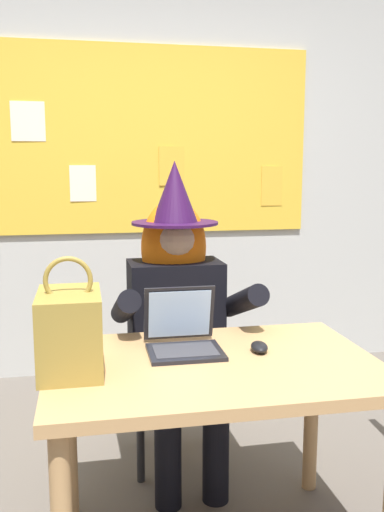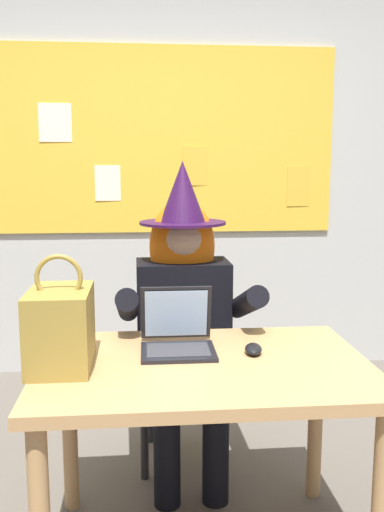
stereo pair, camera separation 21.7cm
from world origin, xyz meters
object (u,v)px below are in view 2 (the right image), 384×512
object	(u,v)px
chair_at_desk	(184,354)
person_costumed	(184,303)
laptop	(177,336)
computer_mouse	(253,349)
handbag	(61,327)
desk_main	(204,389)

from	to	relation	value
chair_at_desk	person_costumed	size ratio (longest dim) A/B	0.63
laptop	chair_at_desk	bearing A→B (deg)	83.93
computer_mouse	handbag	distance (m)	0.67
chair_at_desk	laptop	xyz separation A→B (m)	(-0.07, -0.61, 0.28)
handbag	computer_mouse	bearing A→B (deg)	5.63
laptop	handbag	xyz separation A→B (m)	(-0.39, -0.14, 0.08)
laptop	computer_mouse	bearing A→B (deg)	-14.92
person_costumed	handbag	distance (m)	0.78
laptop	handbag	bearing A→B (deg)	-160.20
desk_main	chair_at_desk	size ratio (longest dim) A/B	1.28
chair_at_desk	computer_mouse	distance (m)	0.75
computer_mouse	handbag	size ratio (longest dim) A/B	0.28
desk_main	handbag	size ratio (longest dim) A/B	3.00
computer_mouse	handbag	world-z (taller)	handbag
person_costumed	computer_mouse	xyz separation A→B (m)	(0.20, -0.56, -0.04)
person_costumed	computer_mouse	world-z (taller)	person_costumed
desk_main	person_costumed	bearing A→B (deg)	91.71
handbag	desk_main	bearing A→B (deg)	-0.09
computer_mouse	person_costumed	bearing A→B (deg)	119.29
laptop	computer_mouse	size ratio (longest dim) A/B	2.56
chair_at_desk	laptop	world-z (taller)	laptop
chair_at_desk	laptop	bearing A→B (deg)	-1.05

